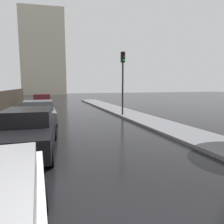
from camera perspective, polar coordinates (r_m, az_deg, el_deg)
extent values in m
cube|color=slate|center=(12.75, -20.02, -0.63)|extent=(1.94, 4.09, 0.59)
cube|color=#494D50|center=(12.74, -20.13, 1.84)|extent=(1.67, 1.82, 0.51)
cylinder|color=black|center=(11.50, -15.77, -2.79)|extent=(0.23, 0.64, 0.64)
cylinder|color=black|center=(11.52, -24.24, -3.15)|extent=(0.23, 0.64, 0.64)
cylinder|color=black|center=(14.13, -16.48, -0.94)|extent=(0.23, 0.64, 0.64)
cylinder|color=black|center=(14.15, -23.36, -1.23)|extent=(0.23, 0.64, 0.64)
cube|color=black|center=(7.62, -22.73, -5.84)|extent=(2.08, 4.62, 0.66)
cube|color=black|center=(7.82, -22.59, -1.09)|extent=(1.69, 2.13, 0.52)
cylinder|color=black|center=(6.19, -17.14, -11.79)|extent=(0.26, 0.63, 0.62)
cylinder|color=black|center=(9.05, -16.10, -5.63)|extent=(0.26, 0.63, 0.62)
cylinder|color=black|center=(9.26, -26.19, -5.82)|extent=(0.26, 0.63, 0.62)
cube|color=maroon|center=(21.96, -19.21, 2.71)|extent=(1.99, 4.44, 0.62)
cube|color=#461C22|center=(22.07, -19.28, 4.18)|extent=(1.67, 2.22, 0.50)
cylinder|color=black|center=(20.60, -16.77, 1.65)|extent=(0.25, 0.67, 0.66)
cylinder|color=black|center=(20.55, -21.33, 1.45)|extent=(0.25, 0.67, 0.66)
cylinder|color=black|center=(23.46, -17.28, 2.31)|extent=(0.25, 0.67, 0.66)
cylinder|color=black|center=(23.41, -21.29, 2.13)|extent=(0.25, 0.67, 0.66)
cylinder|color=black|center=(4.15, -19.46, -22.03)|extent=(0.24, 0.61, 0.61)
cylinder|color=black|center=(15.03, 3.03, 6.53)|extent=(0.12, 0.12, 3.85)
cube|color=black|center=(15.17, 3.09, 15.24)|extent=(0.26, 0.26, 0.75)
sphere|color=#360503|center=(15.04, 3.35, 16.27)|extent=(0.17, 0.17, 0.17)
sphere|color=#392405|center=(15.01, 3.34, 15.32)|extent=(0.17, 0.17, 0.17)
sphere|color=green|center=(14.97, 3.33, 14.38)|extent=(0.17, 0.17, 0.17)
cube|color=beige|center=(56.59, -18.46, 15.35)|extent=(11.31, 9.21, 20.81)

